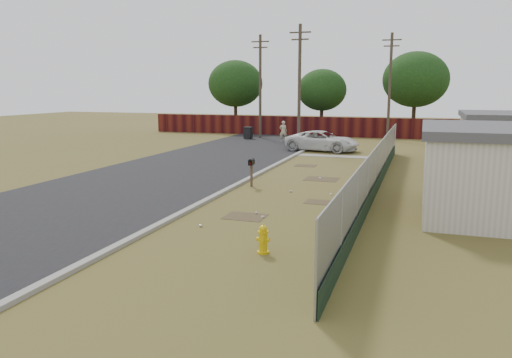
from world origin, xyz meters
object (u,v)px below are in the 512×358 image
(pickup_truck, at_px, (322,141))
(trash_bin, at_px, (248,133))
(mailbox, at_px, (251,164))
(pedestrian, at_px, (283,131))
(fire_hydrant, at_px, (263,239))

(pickup_truck, xyz_separation_m, trash_bin, (-7.83, 6.50, -0.18))
(mailbox, bearing_deg, trash_bin, 109.69)
(mailbox, distance_m, pedestrian, 19.54)
(pedestrian, bearing_deg, trash_bin, -40.72)
(mailbox, xyz_separation_m, pedestrian, (-3.78, 19.17, -0.14))
(fire_hydrant, xyz_separation_m, mailbox, (-3.30, 8.68, 0.63))
(pickup_truck, height_order, trash_bin, pickup_truck)
(fire_hydrant, xyz_separation_m, pickup_truck, (-2.79, 22.62, 0.33))
(mailbox, relative_size, pickup_truck, 0.25)
(pedestrian, height_order, trash_bin, pedestrian)
(fire_hydrant, height_order, pedestrian, pedestrian)
(fire_hydrant, xyz_separation_m, trash_bin, (-10.62, 29.12, 0.16))
(pickup_truck, relative_size, pedestrian, 2.97)
(mailbox, xyz_separation_m, trash_bin, (-7.32, 20.44, -0.47))
(fire_hydrant, height_order, mailbox, mailbox)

